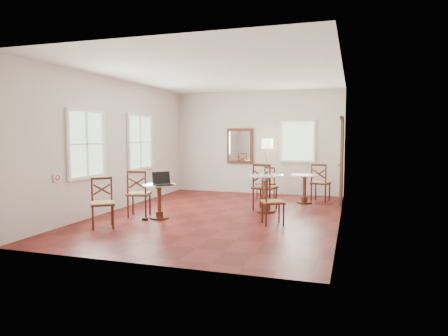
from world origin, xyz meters
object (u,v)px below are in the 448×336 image
object	(u,v)px
chair_mid_a	(264,187)
laptop	(162,182)
floor_lamp	(267,147)
water_glass	(161,182)
chair_mid_b	(272,201)
cafe_table_near	(159,197)
chair_near_a	(139,193)
mouse	(156,184)
navy_mug	(155,182)
cafe_table_mid	(266,189)
cafe_table_back	(305,185)
chair_back_b	(266,183)
power_adapter	(145,219)
chair_near_b	(102,203)
chair_back_a	(320,183)

from	to	relation	value
chair_mid_a	laptop	distance (m)	2.46
floor_lamp	water_glass	size ratio (longest dim) A/B	18.01
chair_mid_a	chair_mid_b	distance (m)	1.52
cafe_table_near	chair_near_a	xyz separation A→B (m)	(-0.51, 0.06, 0.05)
floor_lamp	mouse	size ratio (longest dim) A/B	17.81
navy_mug	water_glass	bearing A→B (deg)	25.91
cafe_table_near	water_glass	distance (m)	0.32
cafe_table_near	chair_mid_b	distance (m)	2.32
cafe_table_mid	chair_near_a	xyz separation A→B (m)	(-2.46, -1.31, -0.03)
cafe_table_back	water_glass	world-z (taller)	water_glass
chair_near_a	floor_lamp	distance (m)	4.40
chair_mid_a	floor_lamp	world-z (taller)	floor_lamp
cafe_table_mid	water_glass	bearing A→B (deg)	-144.72
chair_near_a	chair_back_b	size ratio (longest dim) A/B	1.15
cafe_table_mid	laptop	bearing A→B (deg)	-141.10
chair_mid_a	power_adapter	size ratio (longest dim) A/B	9.64
chair_mid_b	laptop	xyz separation A→B (m)	(-2.20, -0.26, 0.33)
mouse	power_adapter	size ratio (longest dim) A/B	0.82
navy_mug	chair_back_b	bearing A→B (deg)	62.47
water_glass	power_adapter	size ratio (longest dim) A/B	0.81
cafe_table_back	chair_near_a	xyz separation A→B (m)	(-3.16, -2.79, 0.04)
cafe_table_back	mouse	size ratio (longest dim) A/B	8.02
chair_mid_b	chair_near_a	bearing A→B (deg)	67.44
cafe_table_mid	navy_mug	xyz separation A→B (m)	(-2.03, -1.41, 0.24)
chair_near_a	chair_mid_b	size ratio (longest dim) A/B	1.10
cafe_table_near	chair_mid_a	size ratio (longest dim) A/B	0.67
chair_mid_a	chair_mid_b	xyz separation A→B (m)	(0.45, -1.45, -0.09)
navy_mug	water_glass	xyz separation A→B (m)	(0.12, 0.06, -0.00)
chair_back_b	laptop	bearing A→B (deg)	-86.23
cafe_table_back	floor_lamp	world-z (taller)	floor_lamp
mouse	navy_mug	world-z (taller)	navy_mug
laptop	water_glass	xyz separation A→B (m)	(-0.09, 0.12, -0.02)
chair_near_b	chair_near_a	bearing A→B (deg)	46.45
cafe_table_mid	water_glass	xyz separation A→B (m)	(-1.91, -1.35, 0.24)
chair_near_b	chair_mid_b	size ratio (longest dim) A/B	1.04
chair_back_a	navy_mug	world-z (taller)	chair_back_a
chair_back_a	mouse	world-z (taller)	chair_back_a
cafe_table_near	navy_mug	distance (m)	0.33
navy_mug	chair_near_b	bearing A→B (deg)	-119.57
laptop	power_adapter	distance (m)	0.84
cafe_table_near	chair_mid_b	xyz separation A→B (m)	(2.32, 0.16, 0.01)
cafe_table_near	floor_lamp	size ratio (longest dim) A/B	0.44
cafe_table_back	chair_back_a	size ratio (longest dim) A/B	0.74
chair_back_a	mouse	distance (m)	4.53
cafe_table_mid	chair_back_b	bearing A→B (deg)	101.20
cafe_table_near	chair_mid_b	world-z (taller)	chair_mid_b
laptop	mouse	world-z (taller)	laptop
water_glass	chair_back_b	bearing A→B (deg)	63.77
power_adapter	cafe_table_mid	bearing A→B (deg)	36.83
cafe_table_mid	mouse	world-z (taller)	cafe_table_mid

